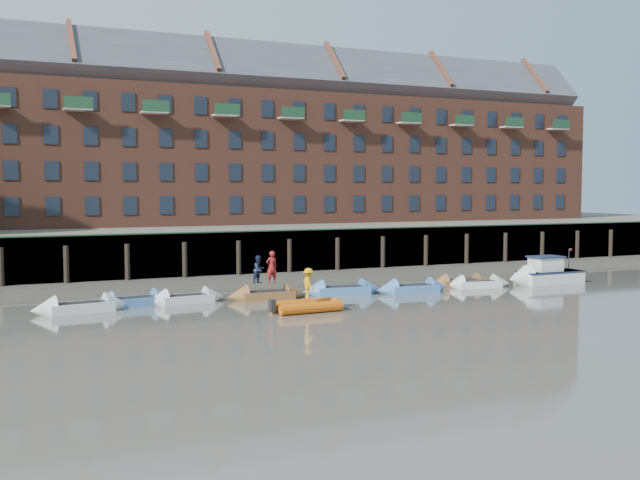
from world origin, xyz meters
TOP-DOWN VIEW (x-y plane):
  - ground at (0.00, 0.00)m, footprint 220.00×220.00m
  - foreshore at (0.00, 18.00)m, footprint 110.00×8.00m
  - mud_band at (0.00, 14.60)m, footprint 110.00×1.60m
  - river_wall at (-0.00, 22.38)m, footprint 110.00×1.23m
  - bank_terrace at (0.00, 36.00)m, footprint 110.00×28.00m
  - apartment_terrace at (-0.00, 36.99)m, footprint 80.60×15.56m
  - rowboat_0 at (-14.40, 9.73)m, footprint 5.15×2.06m
  - rowboat_1 at (-11.54, 10.67)m, footprint 4.88×2.12m
  - rowboat_2 at (-8.65, 10.57)m, footprint 4.69×1.82m
  - rowboat_3 at (-4.04, 10.03)m, footprint 4.80×1.63m
  - rowboat_4 at (0.78, 10.03)m, footprint 5.14×2.09m
  - rowboat_5 at (5.11, 9.02)m, footprint 4.90×1.73m
  - rowboat_6 at (9.51, 10.21)m, footprint 4.63×1.78m
  - rowboat_7 at (10.26, 9.42)m, footprint 4.57×2.08m
  - rib_tender at (-3.49, 5.16)m, footprint 3.84×1.98m
  - motor_launch at (15.11, 9.30)m, footprint 5.75×1.97m
  - person_rower_a at (-3.76, 10.01)m, footprint 0.74×0.54m
  - person_rower_b at (-4.47, 10.20)m, footprint 0.99×0.92m
  - person_rib_crew at (-3.49, 5.17)m, footprint 0.66×1.09m

SIDE VIEW (x-z plane):
  - ground at x=0.00m, z-range 0.00..0.00m
  - foreshore at x=0.00m, z-range -0.25..0.25m
  - mud_band at x=0.00m, z-range -0.05..0.05m
  - rowboat_7 at x=10.26m, z-range -0.41..0.87m
  - rowboat_6 at x=9.51m, z-range -0.42..0.89m
  - rowboat_2 at x=-8.65m, z-range -0.43..0.90m
  - rowboat_1 at x=-11.54m, z-range -0.44..0.93m
  - rowboat_3 at x=-4.04m, z-range -0.44..0.93m
  - rowboat_5 at x=5.11m, z-range -0.45..0.95m
  - rowboat_4 at x=0.78m, z-range -0.47..0.98m
  - rowboat_0 at x=-14.40m, z-range -0.47..0.98m
  - rib_tender at x=-3.49m, z-range -0.04..0.62m
  - motor_launch at x=15.11m, z-range -0.58..1.78m
  - person_rib_crew at x=-3.49m, z-range 0.62..2.27m
  - river_wall at x=0.00m, z-range -0.06..3.24m
  - bank_terrace at x=0.00m, z-range 0.00..3.20m
  - person_rower_b at x=-4.47m, z-range 0.92..2.55m
  - person_rower_a at x=-3.76m, z-range 0.92..2.80m
  - apartment_terrace at x=0.00m, z-range 2.34..23.31m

